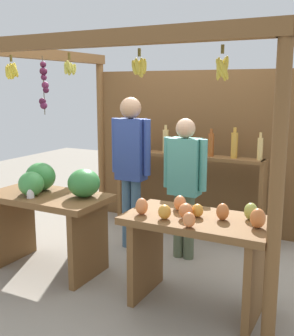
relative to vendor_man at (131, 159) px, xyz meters
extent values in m
plane|color=gray|center=(0.35, -0.06, -1.03)|extent=(12.00, 12.00, 0.00)
cylinder|color=brown|center=(1.78, -1.15, 0.09)|extent=(0.10, 0.10, 2.24)
cylinder|color=brown|center=(-1.09, 1.04, 0.09)|extent=(0.10, 0.10, 2.24)
cube|color=brown|center=(0.35, -1.15, 1.15)|extent=(2.97, 0.12, 0.12)
cube|color=brown|center=(-1.09, -0.06, 1.15)|extent=(0.12, 2.29, 0.12)
cube|color=brown|center=(0.35, 1.06, -0.02)|extent=(2.87, 0.04, 2.02)
cylinder|color=brown|center=(-0.01, -1.02, 1.04)|extent=(0.02, 0.02, 0.06)
ellipsoid|color=#D1CC4C|center=(0.01, -1.02, 0.94)|extent=(0.04, 0.07, 0.11)
ellipsoid|color=#D1CC4C|center=(0.01, -0.98, 0.93)|extent=(0.07, 0.06, 0.11)
ellipsoid|color=#D1CC4C|center=(-0.02, -0.99, 0.93)|extent=(0.06, 0.05, 0.11)
ellipsoid|color=#D1CC4C|center=(-0.05, -1.02, 0.94)|extent=(0.04, 0.06, 0.11)
ellipsoid|color=#D1CC4C|center=(-0.03, -1.04, 0.94)|extent=(0.06, 0.05, 0.11)
ellipsoid|color=#D1CC4C|center=(0.01, -1.05, 0.95)|extent=(0.06, 0.05, 0.11)
cylinder|color=brown|center=(-0.66, -1.04, 1.04)|extent=(0.02, 0.02, 0.06)
ellipsoid|color=yellow|center=(-0.62, -1.04, 0.93)|extent=(0.04, 0.09, 0.13)
ellipsoid|color=yellow|center=(-0.64, -1.02, 0.94)|extent=(0.05, 0.05, 0.14)
ellipsoid|color=yellow|center=(-0.66, -1.02, 0.91)|extent=(0.09, 0.04, 0.13)
ellipsoid|color=yellow|center=(-0.68, -1.01, 0.94)|extent=(0.06, 0.05, 0.14)
ellipsoid|color=yellow|center=(-0.68, -1.03, 0.93)|extent=(0.05, 0.06, 0.14)
ellipsoid|color=yellow|center=(-0.69, -1.06, 0.93)|extent=(0.06, 0.07, 0.14)
ellipsoid|color=yellow|center=(-0.68, -1.08, 0.91)|extent=(0.07, 0.05, 0.14)
ellipsoid|color=yellow|center=(-0.66, -1.07, 0.91)|extent=(0.06, 0.04, 0.13)
ellipsoid|color=yellow|center=(-0.64, -1.05, 0.94)|extent=(0.05, 0.06, 0.14)
cylinder|color=brown|center=(1.35, -1.07, 1.04)|extent=(0.02, 0.02, 0.06)
ellipsoid|color=gold|center=(1.37, -1.07, 0.90)|extent=(0.04, 0.07, 0.15)
ellipsoid|color=gold|center=(1.37, -1.05, 0.92)|extent=(0.06, 0.06, 0.16)
ellipsoid|color=gold|center=(1.34, -1.03, 0.92)|extent=(0.09, 0.05, 0.15)
ellipsoid|color=gold|center=(1.33, -1.06, 0.90)|extent=(0.05, 0.07, 0.16)
ellipsoid|color=gold|center=(1.33, -1.09, 0.91)|extent=(0.05, 0.06, 0.16)
ellipsoid|color=gold|center=(1.35, -1.10, 0.91)|extent=(0.10, 0.05, 0.15)
ellipsoid|color=gold|center=(1.37, -1.10, 0.90)|extent=(0.08, 0.07, 0.16)
cylinder|color=brown|center=(0.70, -1.09, 1.04)|extent=(0.02, 0.02, 0.06)
ellipsoid|color=gold|center=(0.73, -1.09, 0.94)|extent=(0.04, 0.06, 0.13)
ellipsoid|color=gold|center=(0.73, -1.06, 0.94)|extent=(0.06, 0.06, 0.13)
ellipsoid|color=gold|center=(0.71, -1.05, 0.92)|extent=(0.06, 0.04, 0.13)
ellipsoid|color=gold|center=(0.69, -1.06, 0.93)|extent=(0.06, 0.05, 0.13)
ellipsoid|color=gold|center=(0.68, -1.08, 0.93)|extent=(0.06, 0.08, 0.13)
ellipsoid|color=gold|center=(0.68, -1.10, 0.94)|extent=(0.05, 0.06, 0.13)
ellipsoid|color=gold|center=(0.68, -1.12, 0.93)|extent=(0.08, 0.06, 0.13)
ellipsoid|color=gold|center=(0.71, -1.13, 0.93)|extent=(0.06, 0.04, 0.13)
ellipsoid|color=gold|center=(0.72, -1.10, 0.91)|extent=(0.05, 0.05, 0.13)
cylinder|color=#4C422D|center=(-0.48, -0.83, 0.79)|extent=(0.01, 0.01, 0.55)
sphere|color=#47142D|center=(-0.47, -0.83, 0.99)|extent=(0.06, 0.06, 0.06)
sphere|color=#47142D|center=(-0.46, -0.83, 0.93)|extent=(0.07, 0.07, 0.07)
sphere|color=#511938|center=(-0.46, -0.83, 0.87)|extent=(0.06, 0.06, 0.06)
sphere|color=#601E42|center=(-0.46, -0.82, 0.80)|extent=(0.07, 0.07, 0.07)
sphere|color=#47142D|center=(-0.45, -0.83, 0.75)|extent=(0.06, 0.06, 0.06)
sphere|color=#47142D|center=(-0.50, -0.83, 0.65)|extent=(0.07, 0.07, 0.07)
sphere|color=#601E42|center=(-0.49, -0.83, 0.61)|extent=(0.07, 0.07, 0.07)
cube|color=brown|center=(-0.44, -0.88, -0.29)|extent=(1.21, 0.64, 0.06)
cube|color=brown|center=(-0.93, -0.88, -0.67)|extent=(0.06, 0.58, 0.72)
cube|color=brown|center=(0.04, -0.88, -0.67)|extent=(0.06, 0.58, 0.72)
ellipsoid|color=#429347|center=(-0.54, -0.99, -0.14)|extent=(0.31, 0.31, 0.24)
ellipsoid|color=#38843D|center=(-0.07, -0.79, -0.12)|extent=(0.39, 0.39, 0.27)
ellipsoid|color=#38843D|center=(-0.61, -0.78, -0.11)|extent=(0.43, 0.43, 0.29)
cylinder|color=white|center=(-0.50, -1.06, -0.21)|extent=(0.07, 0.07, 0.09)
cube|color=brown|center=(1.13, -0.88, -0.29)|extent=(1.21, 0.64, 0.06)
cube|color=brown|center=(0.65, -0.88, -0.67)|extent=(0.06, 0.58, 0.72)
cube|color=brown|center=(1.62, -0.88, -0.67)|extent=(0.06, 0.58, 0.72)
ellipsoid|color=gold|center=(0.91, -1.05, -0.20)|extent=(0.15, 0.15, 0.12)
ellipsoid|color=#E07F47|center=(0.69, -1.02, -0.19)|extent=(0.14, 0.14, 0.14)
ellipsoid|color=#CC7038|center=(1.32, -0.85, -0.19)|extent=(0.12, 0.12, 0.14)
ellipsoid|color=#E07F47|center=(1.16, -1.14, -0.20)|extent=(0.10, 0.10, 0.12)
ellipsoid|color=#CC7038|center=(1.62, -0.92, -0.18)|extent=(0.12, 0.12, 0.15)
ellipsoid|color=#E07F47|center=(0.93, -0.78, -0.19)|extent=(0.12, 0.12, 0.13)
ellipsoid|color=#A8B24C|center=(1.52, -0.74, -0.19)|extent=(0.13, 0.13, 0.14)
ellipsoid|color=#E07F47|center=(1.05, -0.95, -0.19)|extent=(0.15, 0.15, 0.13)
ellipsoid|color=gold|center=(1.12, -0.87, -0.20)|extent=(0.13, 0.13, 0.11)
cube|color=brown|center=(-0.57, 0.76, -0.53)|extent=(0.05, 0.20, 1.00)
cube|color=brown|center=(1.29, 0.76, -0.53)|extent=(0.05, 0.20, 1.00)
cube|color=brown|center=(0.36, 0.76, -0.05)|extent=(1.87, 0.22, 0.04)
cylinder|color=#994C1E|center=(-0.51, 0.76, 0.10)|extent=(0.06, 0.06, 0.27)
cylinder|color=#994C1E|center=(-0.51, 0.76, 0.26)|extent=(0.03, 0.03, 0.06)
cylinder|color=#994C1E|center=(-0.23, 0.76, 0.08)|extent=(0.07, 0.07, 0.23)
cylinder|color=#994C1E|center=(-0.23, 0.76, 0.23)|extent=(0.03, 0.03, 0.06)
cylinder|color=#D8B266|center=(0.06, 0.76, 0.11)|extent=(0.07, 0.07, 0.29)
cylinder|color=#D8B266|center=(0.06, 0.76, 0.29)|extent=(0.03, 0.03, 0.06)
cylinder|color=#338C4C|center=(0.36, 0.76, 0.10)|extent=(0.07, 0.07, 0.26)
cylinder|color=#338C4C|center=(0.36, 0.76, 0.26)|extent=(0.03, 0.03, 0.06)
cylinder|color=#994C1E|center=(0.66, 0.76, 0.10)|extent=(0.07, 0.07, 0.27)
cylinder|color=#994C1E|center=(0.66, 0.76, 0.27)|extent=(0.03, 0.03, 0.06)
cylinder|color=gold|center=(0.94, 0.76, 0.11)|extent=(0.08, 0.08, 0.30)
cylinder|color=gold|center=(0.94, 0.76, 0.29)|extent=(0.04, 0.04, 0.06)
cylinder|color=#D8B266|center=(1.24, 0.76, 0.09)|extent=(0.06, 0.06, 0.25)
cylinder|color=#D8B266|center=(1.24, 0.76, 0.25)|extent=(0.03, 0.03, 0.06)
cylinder|color=#405F7B|center=(-0.06, 0.00, -0.63)|extent=(0.11, 0.11, 0.80)
cylinder|color=#405F7B|center=(0.06, 0.00, -0.63)|extent=(0.11, 0.11, 0.80)
cube|color=#2D428C|center=(0.00, 0.00, 0.10)|extent=(0.32, 0.19, 0.68)
cylinder|color=#2D428C|center=(-0.20, 0.00, 0.14)|extent=(0.08, 0.08, 0.61)
cylinder|color=#2D428C|center=(0.20, 0.00, 0.14)|extent=(0.08, 0.08, 0.61)
sphere|color=tan|center=(0.00, 0.00, 0.56)|extent=(0.23, 0.23, 0.23)
cylinder|color=#515E44|center=(0.58, 0.01, -0.68)|extent=(0.11, 0.11, 0.70)
cylinder|color=#515E44|center=(0.70, 0.01, -0.68)|extent=(0.11, 0.11, 0.70)
cube|color=teal|center=(0.64, 0.01, -0.03)|extent=(0.32, 0.19, 0.59)
cylinder|color=teal|center=(0.44, 0.01, 0.00)|extent=(0.08, 0.08, 0.54)
cylinder|color=teal|center=(0.84, 0.01, 0.00)|extent=(0.08, 0.08, 0.54)
sphere|color=tan|center=(0.64, 0.01, 0.37)|extent=(0.20, 0.20, 0.20)
camera|label=1|loc=(2.27, -3.94, 0.79)|focal=44.62mm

